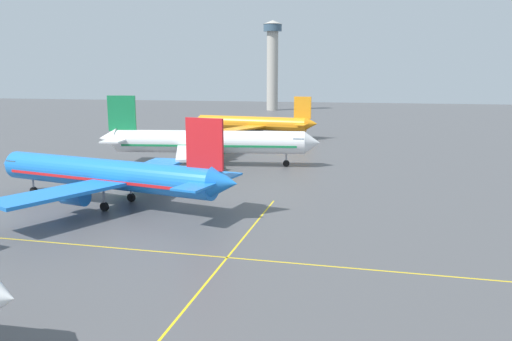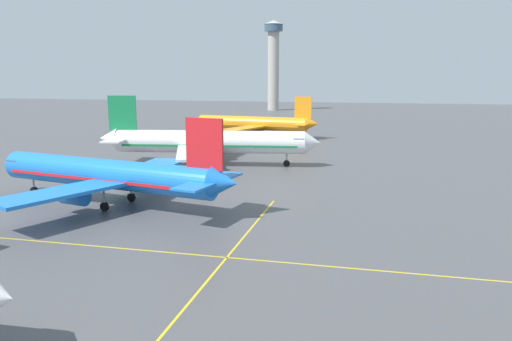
{
  "view_description": "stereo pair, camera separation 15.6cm",
  "coord_description": "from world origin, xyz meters",
  "px_view_note": "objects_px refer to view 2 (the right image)",
  "views": [
    {
      "loc": [
        12.46,
        -7.55,
        16.19
      ],
      "look_at": [
        -1.69,
        52.13,
        4.53
      ],
      "focal_mm": 35.27,
      "sensor_mm": 36.0,
      "label": 1
    },
    {
      "loc": [
        12.61,
        -7.51,
        16.19
      ],
      "look_at": [
        -1.69,
        52.13,
        4.53
      ],
      "focal_mm": 35.27,
      "sensor_mm": 36.0,
      "label": 2
    }
  ],
  "objects_px": {
    "airliner_third_row": "(207,142)",
    "control_tower": "(273,59)",
    "airliner_far_left_stand": "(254,123)",
    "airliner_second_row": "(108,174)"
  },
  "relations": [
    {
      "from": "airliner_third_row",
      "to": "airliner_far_left_stand",
      "type": "xyz_separation_m",
      "value": [
        -1.71,
        42.75,
        -0.58
      ]
    },
    {
      "from": "airliner_far_left_stand",
      "to": "control_tower",
      "type": "height_order",
      "value": "control_tower"
    },
    {
      "from": "airliner_third_row",
      "to": "control_tower",
      "type": "xyz_separation_m",
      "value": [
        -17.77,
        146.66,
        19.2
      ]
    },
    {
      "from": "airliner_second_row",
      "to": "control_tower",
      "type": "xyz_separation_m",
      "value": [
        -14.91,
        176.42,
        19.56
      ]
    },
    {
      "from": "airliner_far_left_stand",
      "to": "control_tower",
      "type": "xyz_separation_m",
      "value": [
        -16.05,
        103.92,
        19.78
      ]
    },
    {
      "from": "airliner_third_row",
      "to": "airliner_far_left_stand",
      "type": "bearing_deg",
      "value": 92.3
    },
    {
      "from": "airliner_second_row",
      "to": "control_tower",
      "type": "bearing_deg",
      "value": 94.83
    },
    {
      "from": "airliner_third_row",
      "to": "airliner_far_left_stand",
      "type": "height_order",
      "value": "airliner_third_row"
    },
    {
      "from": "airliner_second_row",
      "to": "airliner_third_row",
      "type": "relative_size",
      "value": 0.91
    },
    {
      "from": "airliner_far_left_stand",
      "to": "airliner_third_row",
      "type": "bearing_deg",
      "value": -87.7
    }
  ]
}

